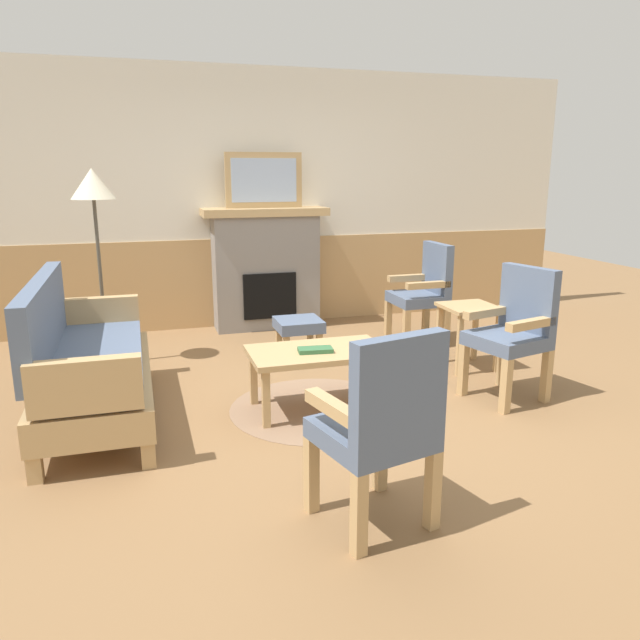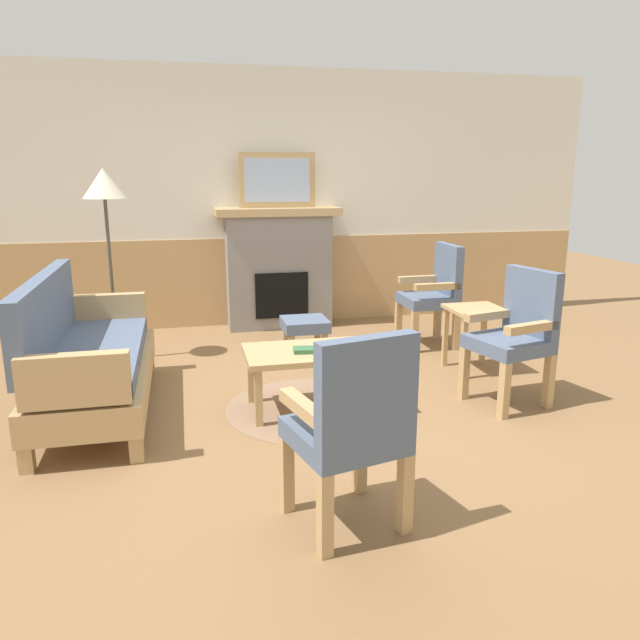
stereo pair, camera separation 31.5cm
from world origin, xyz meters
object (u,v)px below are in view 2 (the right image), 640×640
coffee_table (313,357)px  book_on_table (311,350)px  armchair_near_fireplace (435,291)px  fireplace (279,267)px  floor_lamp_by_couch (105,196)px  footstool (305,327)px  side_table (475,321)px  couch (88,359)px  framed_picture (277,180)px  armchair_front_left (352,423)px  armchair_by_window_left (517,331)px

coffee_table → book_on_table: book_on_table is taller
coffee_table → armchair_near_fireplace: bearing=42.1°
fireplace → floor_lamp_by_couch: floor_lamp_by_couch is taller
footstool → fireplace: bearing=92.2°
book_on_table → side_table: 1.64m
coffee_table → armchair_near_fireplace: 2.01m
couch → footstool: size_ratio=4.50×
footstool → floor_lamp_by_couch: size_ratio=0.24×
armchair_near_fireplace → couch: bearing=-160.5°
book_on_table → coffee_table: bearing=58.0°
fireplace → side_table: fireplace is taller
coffee_table → couch: bearing=169.9°
framed_picture → armchair_near_fireplace: bearing=-38.0°
fireplace → armchair_front_left: fireplace is taller
floor_lamp_by_couch → couch: bearing=-92.6°
fireplace → book_on_table: (-0.17, -2.45, -0.20)m
armchair_by_window_left → armchair_near_fireplace: bearing=88.9°
fireplace → footstool: (0.05, -1.18, -0.37)m
framed_picture → book_on_table: 2.69m
fireplace → framed_picture: bearing=90.0°
floor_lamp_by_couch → armchair_near_fireplace: bearing=-3.5°
side_table → floor_lamp_by_couch: floor_lamp_by_couch is taller
armchair_front_left → floor_lamp_by_couch: size_ratio=0.58×
fireplace → book_on_table: 2.46m
armchair_by_window_left → footstool: bearing=132.2°
couch → armchair_by_window_left: bearing=-8.8°
fireplace → armchair_near_fireplace: (1.35, -1.05, -0.11)m
framed_picture → couch: bearing=-128.3°
book_on_table → footstool: 1.30m
floor_lamp_by_couch → coffee_table: bearing=-45.9°
couch → fireplace: bearing=51.7°
book_on_table → armchair_near_fireplace: armchair_near_fireplace is taller
coffee_table → armchair_front_left: size_ratio=0.98×
couch → armchair_by_window_left: size_ratio=1.84×
couch → footstool: bearing=28.7°
coffee_table → framed_picture: bearing=86.7°
book_on_table → side_table: size_ratio=0.43×
armchair_near_fireplace → framed_picture: bearing=142.0°
fireplace → armchair_near_fireplace: fireplace is taller
framed_picture → floor_lamp_by_couch: 1.84m
side_table → floor_lamp_by_couch: bearing=161.5°
fireplace → armchair_near_fireplace: bearing=-38.0°
side_table → floor_lamp_by_couch: size_ratio=0.33×
footstool → armchair_by_window_left: (1.27, -1.41, 0.25)m
fireplace → armchair_by_window_left: (1.32, -2.58, -0.11)m
couch → book_on_table: couch is taller
side_table → armchair_by_window_left: bearing=-93.5°
armchair_near_fireplace → floor_lamp_by_couch: floor_lamp_by_couch is taller
armchair_near_fireplace → side_table: (0.02, -0.82, -0.10)m
fireplace → side_table: bearing=-53.9°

